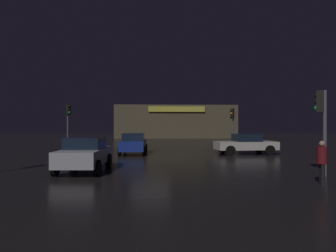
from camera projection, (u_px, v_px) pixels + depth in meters
The scene contains 9 objects.
ground_plane at pixel (150, 158), 18.91m from camera, with size 120.00×120.00×0.00m, color black.
store_building at pixel (174, 122), 51.92m from camera, with size 20.22×10.23×5.50m.
traffic_signal_main at pixel (232, 118), 27.20m from camera, with size 0.42×0.42×3.73m.
traffic_signal_cross_left at pixel (68, 117), 26.66m from camera, with size 0.42×0.42×4.13m.
traffic_signal_cross_right at pixel (322, 115), 12.19m from camera, with size 0.42×0.42×3.61m.
car_near at pixel (134, 143), 21.84m from camera, with size 2.00×4.31×1.56m.
car_far at pixel (246, 144), 21.49m from camera, with size 4.51×2.26×1.52m.
car_crossing at pixel (85, 154), 13.52m from camera, with size 2.11×3.89×1.57m.
pedestrian at pixel (322, 160), 10.34m from camera, with size 0.41×0.41×1.59m.
Camera 1 is at (0.15, -18.94, 2.14)m, focal length 31.03 mm.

